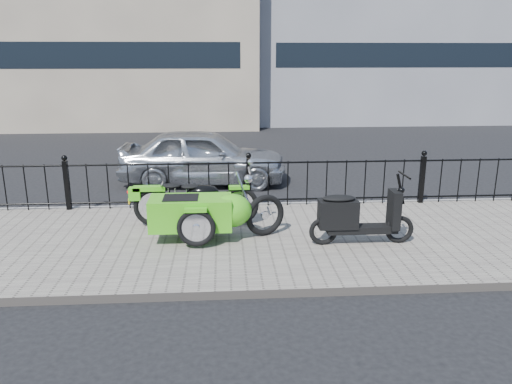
{
  "coord_description": "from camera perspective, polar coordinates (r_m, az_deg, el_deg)",
  "views": [
    {
      "loc": [
        -0.49,
        -8.2,
        3.03
      ],
      "look_at": [
        0.05,
        -0.1,
        0.79
      ],
      "focal_mm": 35.0,
      "sensor_mm": 36.0,
      "label": 1
    }
  ],
  "objects": [
    {
      "name": "ground",
      "position": [
        8.75,
        -0.39,
        -4.81
      ],
      "size": [
        120.0,
        120.0,
        0.0
      ],
      "primitive_type": "plane",
      "color": "black",
      "rests_on": "ground"
    },
    {
      "name": "scooter",
      "position": [
        8.0,
        11.25,
        -2.85
      ],
      "size": [
        1.68,
        0.49,
        1.14
      ],
      "color": "black",
      "rests_on": "sidewalk"
    },
    {
      "name": "iron_fence",
      "position": [
        9.82,
        -0.86,
        1.03
      ],
      "size": [
        14.11,
        0.11,
        1.08
      ],
      "color": "black",
      "rests_on": "sidewalk"
    },
    {
      "name": "sidewalk",
      "position": [
        8.27,
        -0.18,
        -5.62
      ],
      "size": [
        30.0,
        3.8,
        0.12
      ],
      "primitive_type": "cube",
      "color": "#6D655C",
      "rests_on": "ground"
    },
    {
      "name": "sedan_car",
      "position": [
        12.05,
        -6.06,
        4.06
      ],
      "size": [
        4.02,
        1.79,
        1.34
      ],
      "primitive_type": "imported",
      "rotation": [
        0.0,
        0.0,
        1.52
      ],
      "color": "#B5B9BD",
      "rests_on": "ground"
    },
    {
      "name": "curb",
      "position": [
        10.1,
        -0.89,
        -1.67
      ],
      "size": [
        30.0,
        0.1,
        0.12
      ],
      "primitive_type": "cube",
      "color": "gray",
      "rests_on": "ground"
    },
    {
      "name": "motorcycle_sidecar",
      "position": [
        8.17,
        -6.15,
        -2.0
      ],
      "size": [
        2.28,
        1.48,
        0.98
      ],
      "color": "black",
      "rests_on": "sidewalk"
    },
    {
      "name": "spare_tire",
      "position": [
        8.23,
        1.04,
        -2.67
      ],
      "size": [
        0.68,
        0.37,
        0.7
      ],
      "primitive_type": "torus",
      "rotation": [
        1.57,
        0.0,
        0.41
      ],
      "color": "black",
      "rests_on": "sidewalk"
    }
  ]
}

